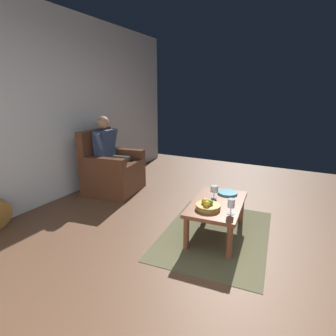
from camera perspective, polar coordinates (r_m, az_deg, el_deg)
ground_plane at (r=2.87m, az=17.14°, el=-18.16°), size 7.40×7.40×0.00m
wall_back at (r=4.08m, az=-26.95°, el=11.24°), size 6.57×0.06×2.74m
rug at (r=3.23m, az=10.09°, el=-13.52°), size 1.73×1.29×0.01m
armchair at (r=4.45m, az=-11.86°, el=-0.67°), size 0.93×0.88×1.01m
person_seated at (r=4.37m, az=-11.97°, el=3.29°), size 0.63×0.59×1.22m
coffee_table at (r=3.08m, az=10.38°, el=-8.16°), size 0.98×0.62×0.39m
wine_glass_near at (r=2.76m, az=13.28°, el=-7.50°), size 0.07×0.07×0.16m
wine_glass_far at (r=3.15m, az=9.81°, el=-4.52°), size 0.09×0.09×0.14m
fruit_bowl at (r=2.86m, az=8.46°, el=-7.94°), size 0.26×0.26×0.11m
decorative_dish at (r=3.32m, az=12.53°, el=-5.18°), size 0.24×0.24×0.02m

